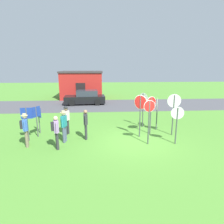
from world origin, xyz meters
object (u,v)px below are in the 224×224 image
object	(u,v)px
stop_sign_leaning_left	(174,107)
info_panel_middle	(39,116)
stop_sign_leaning_right	(157,108)
stop_sign_rear_right	(143,105)
person_near_signs	(86,123)
parked_car_on_street	(85,98)
stop_sign_rear_left	(151,109)
person_in_dark_shirt	(56,130)
person_with_sunhat	(66,119)
person_in_blue	(64,125)
stop_sign_low_front	(140,108)
stop_sign_tallest	(149,116)
person_in_teal	(25,128)
stop_sign_far_back	(177,119)
info_panel_rightmost	(27,118)
info_panel_leftmost	(36,116)

from	to	relation	value
stop_sign_leaning_left	info_panel_middle	world-z (taller)	stop_sign_leaning_left
stop_sign_leaning_right	info_panel_middle	bearing A→B (deg)	-179.03
stop_sign_rear_right	person_near_signs	xyz separation A→B (m)	(-3.67, -1.95, -0.60)
stop_sign_leaning_left	parked_car_on_street	bearing A→B (deg)	119.98
stop_sign_rear_right	stop_sign_rear_left	bearing A→B (deg)	-83.48
parked_car_on_street	stop_sign_rear_right	distance (m)	9.50
stop_sign_rear_right	person_in_dark_shirt	distance (m)	5.99
person_with_sunhat	stop_sign_rear_right	bearing A→B (deg)	12.93
person_in_blue	stop_sign_rear_right	bearing A→B (deg)	25.66
person_in_dark_shirt	person_with_sunhat	distance (m)	2.09
stop_sign_leaning_left	stop_sign_rear_left	bearing A→B (deg)	167.55
stop_sign_leaning_right	person_near_signs	distance (m)	4.64
person_with_sunhat	person_in_dark_shirt	bearing A→B (deg)	-94.72
stop_sign_low_front	person_in_blue	distance (m)	4.30
stop_sign_rear_right	stop_sign_tallest	distance (m)	2.92
person_near_signs	person_in_teal	size ratio (longest dim) A/B	0.97
stop_sign_far_back	stop_sign_leaning_left	bearing A→B (deg)	76.50
stop_sign_tallest	person_with_sunhat	xyz separation A→B (m)	(-4.50, 1.78, -0.57)
person_with_sunhat	info_panel_middle	world-z (taller)	person_with_sunhat
person_in_blue	stop_sign_leaning_left	bearing A→B (deg)	6.05
stop_sign_rear_left	person_near_signs	world-z (taller)	stop_sign_rear_left
person_with_sunhat	info_panel_rightmost	size ratio (longest dim) A/B	0.93
person_near_signs	info_panel_rightmost	world-z (taller)	info_panel_rightmost
person_in_blue	info_panel_rightmost	distance (m)	2.06
person_near_signs	stop_sign_rear_right	bearing A→B (deg)	27.97
stop_sign_rear_right	info_panel_rightmost	bearing A→B (deg)	-163.66
stop_sign_rear_right	person_in_dark_shirt	bearing A→B (deg)	-147.54
person_with_sunhat	parked_car_on_street	bearing A→B (deg)	87.08
info_panel_rightmost	person_near_signs	bearing A→B (deg)	0.86
stop_sign_rear_right	info_panel_leftmost	world-z (taller)	stop_sign_rear_right
person_in_dark_shirt	info_panel_rightmost	world-z (taller)	info_panel_rightmost
stop_sign_leaning_left	info_panel_middle	xyz separation A→B (m)	(-7.98, 0.89, -0.59)
person_with_sunhat	info_panel_leftmost	bearing A→B (deg)	-169.61
stop_sign_rear_left	person_in_teal	size ratio (longest dim) A/B	1.32
stop_sign_tallest	person_in_teal	size ratio (longest dim) A/B	1.35
info_panel_rightmost	person_in_teal	bearing A→B (deg)	-77.70
stop_sign_tallest	info_panel_rightmost	world-z (taller)	stop_sign_tallest
stop_sign_rear_left	info_panel_middle	size ratio (longest dim) A/B	1.43
person_in_blue	info_panel_leftmost	world-z (taller)	info_panel_leftmost
stop_sign_rear_left	person_with_sunhat	xyz separation A→B (m)	(-5.01, 0.25, -0.58)
stop_sign_far_back	info_panel_leftmost	xyz separation A→B (m)	(-7.59, 1.55, -0.11)
person_in_blue	person_in_teal	xyz separation A→B (m)	(-1.83, -0.50, 0.03)
person_with_sunhat	person_in_teal	bearing A→B (deg)	-136.42
stop_sign_leaning_right	info_panel_rightmost	size ratio (longest dim) A/B	1.11
person_in_blue	person_in_teal	bearing A→B (deg)	-164.80
stop_sign_leaning_left	person_near_signs	distance (m)	5.15
stop_sign_tallest	stop_sign_leaning_right	distance (m)	2.53
stop_sign_low_front	person_near_signs	world-z (taller)	stop_sign_low_front
parked_car_on_street	person_in_blue	bearing A→B (deg)	-92.26
stop_sign_rear_right	stop_sign_tallest	xyz separation A→B (m)	(-0.36, -2.90, 0.01)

